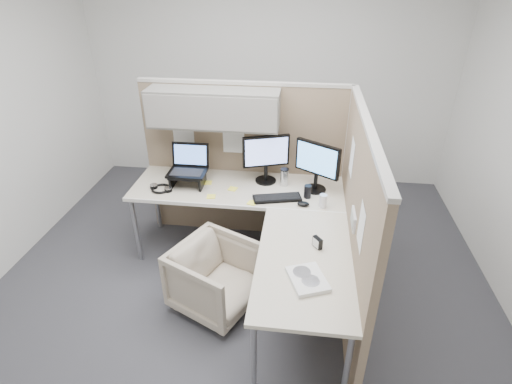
# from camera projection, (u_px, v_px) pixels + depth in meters

# --- Properties ---
(ground) EXTENTS (4.50, 4.50, 0.00)m
(ground) POSITION_uv_depth(u_px,v_px,m) (242.00, 286.00, 3.64)
(ground) COLOR #36363B
(ground) RESTS_ON ground
(partition_back) EXTENTS (2.00, 0.36, 1.63)m
(partition_back) POSITION_uv_depth(u_px,v_px,m) (231.00, 138.00, 3.84)
(partition_back) COLOR #89725A
(partition_back) RESTS_ON ground
(partition_right) EXTENTS (0.07, 2.03, 1.63)m
(partition_right) POSITION_uv_depth(u_px,v_px,m) (353.00, 222.00, 3.08)
(partition_right) COLOR #89725A
(partition_right) RESTS_ON ground
(desk) EXTENTS (2.00, 1.98, 0.73)m
(desk) POSITION_uv_depth(u_px,v_px,m) (257.00, 216.00, 3.40)
(desk) COLOR beige
(desk) RESTS_ON ground
(office_chair) EXTENTS (0.80, 0.81, 0.64)m
(office_chair) POSITION_uv_depth(u_px,v_px,m) (216.00, 275.00, 3.29)
(office_chair) COLOR #BEAE97
(office_chair) RESTS_ON ground
(monitor_left) EXTENTS (0.43, 0.20, 0.47)m
(monitor_left) POSITION_uv_depth(u_px,v_px,m) (266.00, 155.00, 3.72)
(monitor_left) COLOR black
(monitor_left) RESTS_ON desk
(monitor_right) EXTENTS (0.39, 0.27, 0.47)m
(monitor_right) POSITION_uv_depth(u_px,v_px,m) (317.00, 163.00, 3.57)
(monitor_right) COLOR black
(monitor_right) RESTS_ON desk
(laptop_station) EXTENTS (0.35, 0.30, 0.37)m
(laptop_station) POSITION_uv_depth(u_px,v_px,m) (188.00, 170.00, 3.74)
(laptop_station) COLOR black
(laptop_station) RESTS_ON desk
(keyboard) EXTENTS (0.45, 0.24, 0.02)m
(keyboard) POSITION_uv_depth(u_px,v_px,m) (277.00, 198.00, 3.55)
(keyboard) COLOR black
(keyboard) RESTS_ON desk
(mouse) EXTENTS (0.11, 0.07, 0.04)m
(mouse) POSITION_uv_depth(u_px,v_px,m) (303.00, 204.00, 3.45)
(mouse) COLOR black
(mouse) RESTS_ON desk
(travel_mug) EXTENTS (0.08, 0.08, 0.17)m
(travel_mug) POSITION_uv_depth(u_px,v_px,m) (284.00, 177.00, 3.75)
(travel_mug) COLOR silver
(travel_mug) RESTS_ON desk
(soda_can_green) EXTENTS (0.07, 0.07, 0.12)m
(soda_can_green) POSITION_uv_depth(u_px,v_px,m) (323.00, 201.00, 3.41)
(soda_can_green) COLOR silver
(soda_can_green) RESTS_ON desk
(soda_can_silver) EXTENTS (0.07, 0.07, 0.12)m
(soda_can_silver) POSITION_uv_depth(u_px,v_px,m) (308.00, 192.00, 3.55)
(soda_can_silver) COLOR black
(soda_can_silver) RESTS_ON desk
(sticky_note_c) EXTENTS (0.09, 0.09, 0.01)m
(sticky_note_c) POSITION_uv_depth(u_px,v_px,m) (208.00, 183.00, 3.82)
(sticky_note_c) COLOR #FAEF41
(sticky_note_c) RESTS_ON desk
(sticky_note_d) EXTENTS (0.09, 0.09, 0.01)m
(sticky_note_d) POSITION_uv_depth(u_px,v_px,m) (233.00, 189.00, 3.71)
(sticky_note_d) COLOR #FAEF41
(sticky_note_d) RESTS_ON desk
(sticky_note_b) EXTENTS (0.10, 0.10, 0.01)m
(sticky_note_b) POSITION_uv_depth(u_px,v_px,m) (252.00, 203.00, 3.49)
(sticky_note_b) COLOR #FAEF41
(sticky_note_b) RESTS_ON desk
(sticky_note_a) EXTENTS (0.08, 0.08, 0.01)m
(sticky_note_a) POSITION_uv_depth(u_px,v_px,m) (211.00, 197.00, 3.59)
(sticky_note_a) COLOR #FAEF41
(sticky_note_a) RESTS_ON desk
(headphones) EXTENTS (0.22, 0.22, 0.03)m
(headphones) POSITION_uv_depth(u_px,v_px,m) (161.00, 188.00, 3.70)
(headphones) COLOR black
(headphones) RESTS_ON desk
(paper_stack) EXTENTS (0.31, 0.34, 0.03)m
(paper_stack) POSITION_uv_depth(u_px,v_px,m) (307.00, 279.00, 2.62)
(paper_stack) COLOR white
(paper_stack) RESTS_ON desk
(desk_clock) EXTENTS (0.08, 0.09, 0.08)m
(desk_clock) POSITION_uv_depth(u_px,v_px,m) (317.00, 243.00, 2.93)
(desk_clock) COLOR black
(desk_clock) RESTS_ON desk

